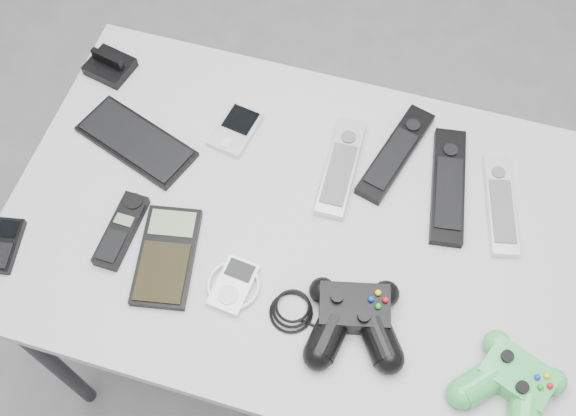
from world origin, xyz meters
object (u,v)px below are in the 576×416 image
(mp3_player, at_px, (233,285))
(controller_black, at_px, (354,318))
(pda_keyboard, at_px, (136,141))
(remote_silver_b, at_px, (500,204))
(remote_silver_a, at_px, (341,167))
(remote_black_a, at_px, (396,153))
(calculator, at_px, (167,256))
(pda, at_px, (236,130))
(cordless_handset, at_px, (121,230))
(controller_green, at_px, (512,383))
(mobile_phone, at_px, (5,245))
(desk, at_px, (302,238))
(remote_black_b, at_px, (448,185))

(mp3_player, bearing_deg, controller_black, 4.66)
(pda_keyboard, bearing_deg, remote_silver_b, 24.37)
(pda_keyboard, distance_m, remote_silver_a, 0.39)
(remote_black_a, distance_m, calculator, 0.46)
(mp3_player, bearing_deg, remote_black_a, 64.37)
(pda, relative_size, calculator, 0.57)
(pda, distance_m, mp3_player, 0.32)
(calculator, bearing_deg, remote_black_a, 32.95)
(remote_black_a, relative_size, cordless_handset, 1.54)
(mp3_player, height_order, controller_green, controller_green)
(mobile_phone, bearing_deg, remote_black_a, 21.02)
(pda, relative_size, remote_silver_b, 0.52)
(mobile_phone, height_order, calculator, calculator)
(pda_keyboard, distance_m, calculator, 0.25)
(pda, xyz_separation_m, remote_black_a, (0.31, 0.03, 0.00))
(pda_keyboard, relative_size, remote_silver_a, 1.10)
(desk, height_order, mobile_phone, mobile_phone)
(controller_black, bearing_deg, remote_black_a, 77.09)
(remote_black_b, bearing_deg, pda, 170.64)
(remote_black_b, distance_m, mobile_phone, 0.80)
(mobile_phone, distance_m, cordless_handset, 0.20)
(pda, bearing_deg, remote_black_b, 8.32)
(pda_keyboard, bearing_deg, mobile_phone, -97.27)
(mobile_phone, height_order, controller_black, controller_black)
(remote_black_a, xyz_separation_m, controller_black, (0.00, -0.34, 0.02))
(desk, height_order, remote_silver_b, remote_silver_b)
(remote_black_a, distance_m, remote_black_b, 0.11)
(calculator, distance_m, controller_green, 0.60)
(remote_silver_a, height_order, remote_silver_b, remote_silver_a)
(remote_silver_b, relative_size, controller_black, 0.74)
(remote_black_b, bearing_deg, remote_silver_a, 177.03)
(calculator, height_order, controller_black, controller_black)
(pda, xyz_separation_m, remote_silver_b, (0.51, -0.02, 0.00))
(pda, height_order, controller_black, controller_black)
(pda, height_order, cordless_handset, cordless_handset)
(desk, height_order, controller_green, controller_green)
(cordless_handset, bearing_deg, remote_black_b, 26.86)
(remote_black_a, height_order, remote_silver_b, remote_black_a)
(remote_black_a, height_order, controller_black, controller_black)
(remote_silver_b, relative_size, controller_green, 1.26)
(remote_silver_a, distance_m, mp3_player, 0.30)
(remote_black_b, relative_size, mp3_player, 2.48)
(pda_keyboard, distance_m, mobile_phone, 0.30)
(calculator, bearing_deg, pda_keyboard, 114.01)
(pda, height_order, mp3_player, same)
(mobile_phone, bearing_deg, remote_black_b, 14.41)
(pda_keyboard, distance_m, remote_black_b, 0.59)
(remote_silver_b, distance_m, mp3_player, 0.50)
(pda, bearing_deg, remote_silver_b, 7.32)
(desk, bearing_deg, remote_black_b, 31.58)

